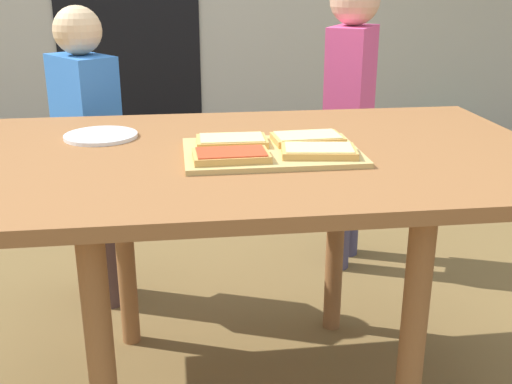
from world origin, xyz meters
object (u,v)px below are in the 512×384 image
pizza_slice_far_left (232,141)px  garden_hose_coil (459,149)px  pizza_slice_far_right (308,138)px  plate_white_left (101,136)px  child_left (88,143)px  cutting_board (272,152)px  pizza_slice_near_right (319,151)px  dining_table (243,181)px  pizza_slice_near_left (231,155)px  child_right (350,102)px

pizza_slice_far_left → garden_hose_coil: bearing=53.2°
pizza_slice_far_right → garden_hose_coil: pizza_slice_far_right is taller
plate_white_left → child_left: size_ratio=0.18×
pizza_slice_far_left → plate_white_left: pizza_slice_far_left is taller
cutting_board → pizza_slice_near_right: 0.12m
cutting_board → garden_hose_coil: (1.65, 2.38, -0.71)m
dining_table → pizza_slice_far_left: bearing=149.4°
pizza_slice_far_left → plate_white_left: bearing=154.1°
pizza_slice_near_left → pizza_slice_far_left: (0.01, 0.13, 0.00)m
cutting_board → plate_white_left: size_ratio=2.18×
dining_table → child_right: size_ratio=1.33×
pizza_slice_far_left → pizza_slice_near_right: 0.22m
child_right → garden_hose_coil: child_right is taller
pizza_slice_near_right → garden_hose_coil: pizza_slice_near_right is taller
pizza_slice_far_right → cutting_board: bearing=-147.9°
pizza_slice_far_left → pizza_slice_near_right: same height
cutting_board → child_right: child_right is taller
pizza_slice_near_left → pizza_slice_near_right: same height
pizza_slice_near_left → child_left: (-0.42, 0.76, -0.16)m
pizza_slice_far_left → cutting_board: bearing=-34.7°
dining_table → child_right: (0.50, 0.83, 0.02)m
plate_white_left → garden_hose_coil: bearing=46.2°
child_left → child_right: (0.96, 0.19, 0.08)m
child_right → plate_white_left: bearing=-142.7°
pizza_slice_near_left → child_right: size_ratio=0.15×
plate_white_left → child_right: (0.86, 0.66, -0.06)m
pizza_slice_far_right → child_left: (-0.62, 0.63, -0.16)m
cutting_board → pizza_slice_near_left: size_ratio=2.39×
pizza_slice_near_left → child_left: child_left is taller
child_right → garden_hose_coil: bearing=51.2°
pizza_slice_near_right → child_right: (0.34, 0.94, -0.08)m
pizza_slice_far_left → pizza_slice_far_right: (0.19, 0.00, 0.00)m
pizza_slice_near_left → cutting_board: bearing=32.5°
cutting_board → pizza_slice_far_left: 0.11m
pizza_slice_far_right → pizza_slice_near_right: same height
garden_hose_coil → pizza_slice_near_right: bearing=-122.4°
pizza_slice_far_left → child_left: child_left is taller
pizza_slice_far_right → dining_table: bearing=-174.1°
dining_table → child_left: 0.79m
plate_white_left → garden_hose_coil: plate_white_left is taller
pizza_slice_far_left → child_left: size_ratio=0.17×
pizza_slice_near_right → plate_white_left: pizza_slice_near_right is taller
pizza_slice_far_left → garden_hose_coil: (1.74, 2.32, -0.72)m
dining_table → pizza_slice_far_right: (0.16, 0.02, 0.10)m
plate_white_left → child_right: bearing=37.3°
dining_table → pizza_slice_near_left: 0.16m
pizza_slice_far_right → child_right: size_ratio=0.16×
dining_table → pizza_slice_far_right: 0.19m
cutting_board → pizza_slice_far_left: pizza_slice_far_left is taller
child_left → child_right: bearing=11.1°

